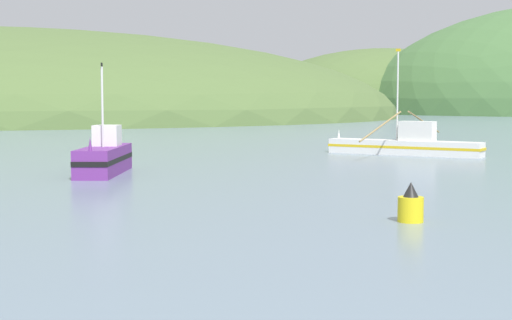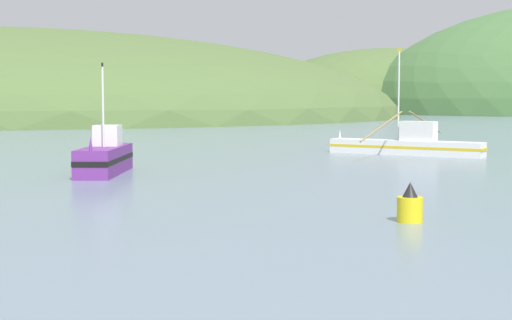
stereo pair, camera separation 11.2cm
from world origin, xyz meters
TOP-DOWN VIEW (x-y plane):
  - hill_mid_left at (75.99, 211.62)m, footprint 84.56×67.65m
  - fishing_boat_purple at (-3.79, 33.74)m, footprint 3.11×7.24m
  - fishing_boat_white at (17.52, 43.83)m, footprint 10.79×12.19m
  - channel_buoy at (6.66, 15.62)m, footprint 0.86×0.86m

SIDE VIEW (x-z plane):
  - hill_mid_left at x=75.99m, z-range -19.28..19.28m
  - channel_buoy at x=6.66m, z-range -0.13..1.21m
  - fishing_boat_white at x=17.52m, z-range -3.11..4.60m
  - fishing_boat_purple at x=-3.79m, z-range -2.13..3.90m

